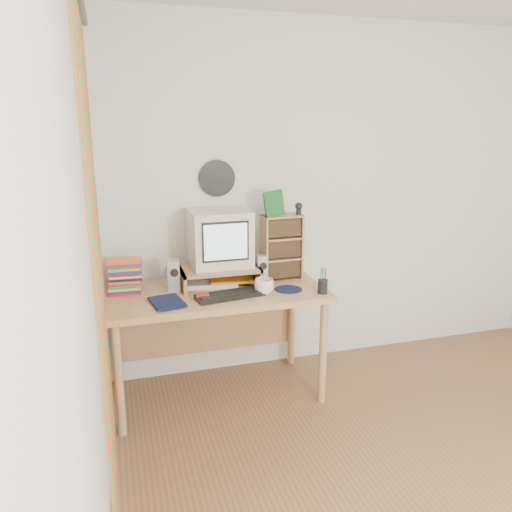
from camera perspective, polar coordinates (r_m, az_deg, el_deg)
floor at (r=2.93m, az=24.79°, el=-24.44°), size 3.50×3.50×0.00m
back_wall at (r=3.79m, az=9.48°, el=6.50°), size 3.50×0.00×3.50m
left_wall at (r=1.72m, az=-19.12°, el=-4.41°), size 0.00×3.50×3.50m
curtain at (r=2.20m, az=-17.42°, el=-2.78°), size 0.00×2.20×2.20m
wall_disc at (r=3.45m, az=-4.47°, el=8.85°), size 0.25×0.02×0.25m
desk at (r=3.34m, az=-4.83°, el=-5.75°), size 1.40×0.70×0.75m
monitor_riser at (r=3.31m, az=-4.20°, el=-1.75°), size 0.52×0.30×0.12m
crt_monitor at (r=3.31m, az=-4.07°, el=2.02°), size 0.39×0.39×0.37m
speaker_left at (r=3.23m, az=-9.38°, el=-2.21°), size 0.09×0.09×0.20m
speaker_right at (r=3.36m, az=0.65°, el=-1.44°), size 0.08×0.08×0.19m
keyboard at (r=3.10m, az=-3.01°, el=-4.48°), size 0.44×0.21×0.03m
dvd_stack at (r=3.25m, az=-14.74°, el=-1.69°), size 0.21×0.15×0.28m
cd_rack at (r=3.42m, az=2.94°, el=1.03°), size 0.27×0.15×0.44m
mug at (r=3.15m, az=0.93°, el=-3.50°), size 0.13×0.13×0.10m
diary at (r=3.01m, az=-11.76°, el=-5.25°), size 0.24×0.20×0.04m
mousepad at (r=3.24m, az=3.71°, el=-3.83°), size 0.20×0.20×0.00m
pen_cup at (r=3.18m, az=7.64°, el=-3.15°), size 0.07×0.07×0.13m
papers at (r=3.36m, az=-4.20°, el=-2.79°), size 0.36×0.29×0.04m
red_box at (r=3.06m, az=-6.13°, el=-4.69°), size 0.08×0.05×0.04m
game_box at (r=3.33m, az=2.03°, el=6.04°), size 0.13×0.04×0.17m
webcam at (r=3.38m, az=4.90°, el=5.42°), size 0.06×0.06×0.09m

